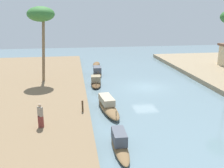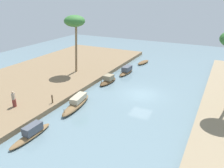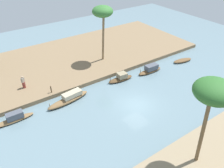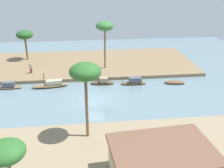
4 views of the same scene
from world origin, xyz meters
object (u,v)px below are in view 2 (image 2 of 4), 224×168
at_px(sampan_with_tall_canopy, 126,71).
at_px(sampan_open_hull, 143,62).
at_px(sampan_foreground, 77,103).
at_px(mooring_post, 52,99).
at_px(person_on_near_bank, 14,100).
at_px(sampan_downstream_large, 31,133).
at_px(palm_tree_left_near, 75,22).
at_px(sampan_midstream, 108,80).

bearing_deg(sampan_with_tall_canopy, sampan_open_hull, 177.82).
bearing_deg(sampan_foreground, mooring_post, -65.85).
relative_size(person_on_near_bank, mooring_post, 1.86).
distance_m(sampan_with_tall_canopy, sampan_downstream_large, 18.82).
bearing_deg(sampan_open_hull, palm_tree_left_near, -23.48).
xyz_separation_m(sampan_with_tall_canopy, mooring_post, (13.79, -2.47, 0.53)).
distance_m(sampan_with_tall_canopy, sampan_open_hull, 6.25).
height_order(sampan_with_tall_canopy, sampan_open_hull, sampan_with_tall_canopy).
bearing_deg(sampan_with_tall_canopy, sampan_foreground, 0.63).
distance_m(sampan_midstream, person_on_near_bank, 12.38).
bearing_deg(sampan_foreground, sampan_midstream, 175.61).
bearing_deg(palm_tree_left_near, mooring_post, 20.66).
bearing_deg(mooring_post, person_on_near_bank, -50.80).
bearing_deg(sampan_downstream_large, mooring_post, -157.24).
distance_m(sampan_downstream_large, palm_tree_left_near, 17.53).
height_order(sampan_with_tall_canopy, palm_tree_left_near, palm_tree_left_near).
relative_size(sampan_foreground, palm_tree_left_near, 0.67).
xyz_separation_m(sampan_with_tall_canopy, palm_tree_left_near, (3.90, -6.20, 7.16)).
xyz_separation_m(sampan_midstream, person_on_near_bank, (11.40, -4.75, 0.84)).
bearing_deg(mooring_post, sampan_foreground, 120.76).
bearing_deg(sampan_open_hull, sampan_midstream, 4.23).
relative_size(sampan_downstream_large, mooring_post, 4.86).
height_order(sampan_midstream, person_on_near_bank, person_on_near_bank).
height_order(person_on_near_bank, palm_tree_left_near, palm_tree_left_near).
relative_size(sampan_with_tall_canopy, sampan_open_hull, 1.18).
relative_size(sampan_open_hull, sampan_midstream, 0.91).
height_order(sampan_foreground, sampan_midstream, sampan_foreground).
xyz_separation_m(sampan_foreground, sampan_downstream_large, (6.31, -0.14, -0.02)).
relative_size(sampan_with_tall_canopy, sampan_downstream_large, 0.90).
bearing_deg(sampan_downstream_large, palm_tree_left_near, -158.01).
bearing_deg(sampan_with_tall_canopy, mooring_post, -8.09).
relative_size(sampan_open_hull, person_on_near_bank, 2.01).
height_order(sampan_open_hull, person_on_near_bank, person_on_near_bank).
xyz_separation_m(sampan_downstream_large, person_on_near_bank, (-2.67, -4.91, 0.83)).
relative_size(sampan_midstream, mooring_post, 4.09).
distance_m(sampan_with_tall_canopy, person_on_near_bank, 17.04).
height_order(mooring_post, palm_tree_left_near, palm_tree_left_near).
xyz_separation_m(sampan_downstream_large, mooring_post, (-5.03, -2.01, 0.58)).
bearing_deg(person_on_near_bank, sampan_foreground, 92.34).
xyz_separation_m(sampan_with_tall_canopy, sampan_downstream_large, (18.82, -0.46, -0.05)).
bearing_deg(mooring_post, sampan_with_tall_canopy, 169.83).
distance_m(sampan_foreground, mooring_post, 2.57).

